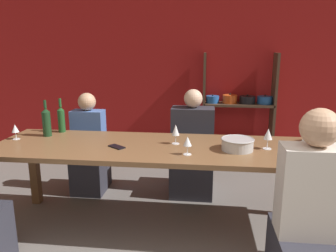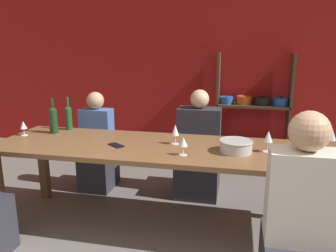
% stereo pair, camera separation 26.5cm
% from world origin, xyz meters
% --- Properties ---
extents(wall_back_red, '(8.80, 0.06, 2.70)m').
position_xyz_m(wall_back_red, '(0.00, 3.83, 1.35)').
color(wall_back_red, '#A31919').
rests_on(wall_back_red, ground_plane).
extents(shelf_unit, '(1.03, 0.30, 1.51)m').
position_xyz_m(shelf_unit, '(0.88, 3.63, 0.57)').
color(shelf_unit, '#4C3828').
rests_on(shelf_unit, ground_plane).
extents(dining_table, '(2.97, 0.85, 0.77)m').
position_xyz_m(dining_table, '(0.06, 1.48, 0.69)').
color(dining_table, brown).
rests_on(dining_table, ground_plane).
extents(mixing_bowl, '(0.27, 0.27, 0.10)m').
position_xyz_m(mixing_bowl, '(0.65, 1.44, 0.82)').
color(mixing_bowl, '#B7BABC').
rests_on(mixing_bowl, dining_table).
extents(wine_bottle_green, '(0.07, 0.07, 0.33)m').
position_xyz_m(wine_bottle_green, '(-1.01, 1.83, 0.90)').
color(wine_bottle_green, '#1E4C23').
rests_on(wine_bottle_green, dining_table).
extents(wine_bottle_dark, '(0.08, 0.08, 0.34)m').
position_xyz_m(wine_bottle_dark, '(-1.09, 1.67, 0.91)').
color(wine_bottle_dark, '#19381E').
rests_on(wine_bottle_dark, dining_table).
extents(wine_glass_empty_a, '(0.08, 0.08, 0.15)m').
position_xyz_m(wine_glass_empty_a, '(1.32, 1.77, 0.88)').
color(wine_glass_empty_a, white).
rests_on(wine_glass_empty_a, dining_table).
extents(wine_glass_empty_b, '(0.07, 0.07, 0.17)m').
position_xyz_m(wine_glass_empty_b, '(0.89, 1.49, 0.89)').
color(wine_glass_empty_b, white).
rests_on(wine_glass_empty_b, dining_table).
extents(wine_glass_empty_c, '(0.08, 0.08, 0.19)m').
position_xyz_m(wine_glass_empty_c, '(1.38, 1.61, 0.91)').
color(wine_glass_empty_c, white).
rests_on(wine_glass_empty_c, dining_table).
extents(wine_glass_empty_d, '(0.06, 0.06, 0.14)m').
position_xyz_m(wine_glass_empty_d, '(-1.32, 1.53, 0.87)').
color(wine_glass_empty_d, white).
rests_on(wine_glass_empty_d, dining_table).
extents(wine_glass_empty_e, '(0.07, 0.07, 0.15)m').
position_xyz_m(wine_glass_empty_e, '(0.25, 1.27, 0.87)').
color(wine_glass_empty_e, white).
rests_on(wine_glass_empty_e, dining_table).
extents(wine_glass_red_a, '(0.07, 0.07, 0.17)m').
position_xyz_m(wine_glass_red_a, '(0.13, 1.55, 0.89)').
color(wine_glass_red_a, white).
rests_on(wine_glass_red_a, dining_table).
extents(wine_glass_white_a, '(0.08, 0.08, 0.14)m').
position_xyz_m(wine_glass_white_a, '(1.17, 1.44, 0.87)').
color(wine_glass_white_a, white).
rests_on(wine_glass_white_a, dining_table).
extents(cell_phone, '(0.16, 0.15, 0.01)m').
position_xyz_m(cell_phone, '(-0.34, 1.39, 0.78)').
color(cell_phone, black).
rests_on(cell_phone, dining_table).
extents(person_near_a, '(0.40, 0.50, 1.25)m').
position_xyz_m(person_near_a, '(1.03, 0.75, 0.46)').
color(person_near_a, '#2D2D38').
rests_on(person_near_a, ground_plane).
extents(person_far_a, '(0.46, 0.57, 1.15)m').
position_xyz_m(person_far_a, '(0.25, 2.30, 0.41)').
color(person_far_a, '#2D2D38').
rests_on(person_far_a, ground_plane).
extents(person_far_b, '(0.35, 0.43, 1.11)m').
position_xyz_m(person_far_b, '(-0.88, 2.19, 0.41)').
color(person_far_b, '#2D2D38').
rests_on(person_far_b, ground_plane).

